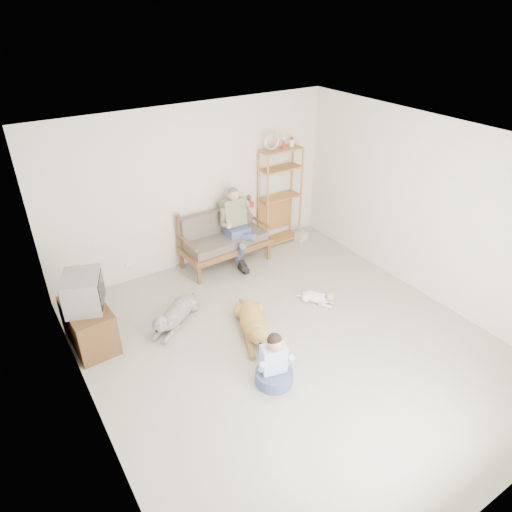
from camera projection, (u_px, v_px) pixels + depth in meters
floor at (291, 346)px, 6.12m from camera, size 5.50×5.50×0.00m
ceiling at (301, 149)px, 4.77m from camera, size 5.50×5.50×0.00m
wall_back at (194, 188)px, 7.45m from camera, size 5.00×0.00×5.00m
wall_left at (82, 333)px, 4.27m from camera, size 0.00×5.50×5.50m
wall_right at (433, 212)px, 6.62m from camera, size 0.00×5.50×5.50m
loveseat at (223, 237)px, 7.81m from camera, size 1.52×0.75×0.95m
man at (239, 232)px, 7.66m from camera, size 0.51×0.74×1.19m
etagere at (280, 196)px, 8.26m from camera, size 0.80×0.35×2.10m
book_stack at (301, 236)px, 8.73m from camera, size 0.26×0.21×0.14m
tv_stand at (89, 325)px, 6.03m from camera, size 0.55×0.93×0.60m
crt_tv at (84, 292)px, 5.77m from camera, size 0.61×0.68×0.46m
wall_outlet at (129, 265)px, 7.38m from camera, size 0.12×0.02×0.08m
golden_retriever at (253, 324)px, 6.26m from camera, size 0.67×1.31×0.42m
shaggy_dog at (174, 315)px, 6.46m from camera, size 1.00×0.85×0.37m
terrier at (320, 297)px, 6.92m from camera, size 0.40×0.58×0.25m
child at (274, 365)px, 5.44m from camera, size 0.46×0.46×0.73m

